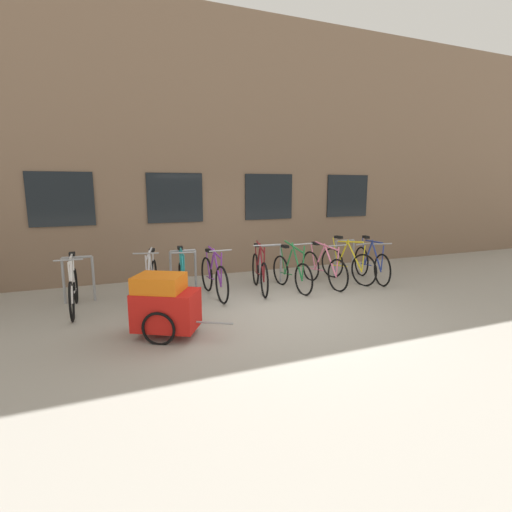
# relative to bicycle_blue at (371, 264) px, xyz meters

# --- Properties ---
(ground_plane) EXTENTS (42.00, 42.00, 0.00)m
(ground_plane) POSITION_rel_bicycle_blue_xyz_m (-2.99, -1.25, -0.40)
(ground_plane) COLOR #9E998E
(storefront_building) EXTENTS (28.00, 8.01, 6.26)m
(storefront_building) POSITION_rel_bicycle_blue_xyz_m (-2.99, 5.93, 2.73)
(storefront_building) COLOR #7A604C
(storefront_building) RESTS_ON ground
(bike_rack) EXTENTS (6.57, 0.05, 0.90)m
(bike_rack) POSITION_rel_bicycle_blue_xyz_m (-3.31, 0.65, 0.14)
(bike_rack) COLOR gray
(bike_rack) RESTS_ON ground
(bicycle_blue) EXTENTS (0.50, 1.75, 1.03)m
(bicycle_blue) POSITION_rel_bicycle_blue_xyz_m (0.00, 0.00, 0.00)
(bicycle_blue) COLOR black
(bicycle_blue) RESTS_ON ground
(bicycle_purple) EXTENTS (0.44, 1.73, 1.03)m
(bicycle_purple) POSITION_rel_bicycle_blue_xyz_m (-3.81, 0.08, -0.00)
(bicycle_purple) COLOR black
(bicycle_purple) RESTS_ON ground
(bicycle_teal) EXTENTS (0.44, 1.69, 1.04)m
(bicycle_teal) POSITION_rel_bicycle_blue_xyz_m (-4.44, 0.09, -0.02)
(bicycle_teal) COLOR black
(bicycle_teal) RESTS_ON ground
(bicycle_white) EXTENTS (0.44, 1.76, 1.04)m
(bicycle_white) POSITION_rel_bicycle_blue_xyz_m (-6.38, 0.12, -0.02)
(bicycle_white) COLOR black
(bicycle_white) RESTS_ON ground
(bicycle_pink) EXTENTS (0.44, 1.77, 1.00)m
(bicycle_pink) POSITION_rel_bicycle_blue_xyz_m (-1.30, 0.00, -0.01)
(bicycle_pink) COLOR black
(bicycle_pink) RESTS_ON ground
(bicycle_maroon) EXTENTS (0.52, 1.73, 1.07)m
(bicycle_maroon) POSITION_rel_bicycle_blue_xyz_m (-2.78, 0.15, -0.00)
(bicycle_maroon) COLOR black
(bicycle_maroon) RESTS_ON ground
(bicycle_silver) EXTENTS (0.57, 1.76, 1.07)m
(bicycle_silver) POSITION_rel_bicycle_blue_xyz_m (-5.04, 0.10, 0.01)
(bicycle_silver) COLOR black
(bicycle_silver) RESTS_ON ground
(bicycle_green) EXTENTS (0.44, 1.63, 1.08)m
(bicycle_green) POSITION_rel_bicycle_blue_xyz_m (-2.12, -0.03, -0.02)
(bicycle_green) COLOR black
(bicycle_green) RESTS_ON ground
(bicycle_yellow) EXTENTS (0.50, 1.70, 1.05)m
(bicycle_yellow) POSITION_rel_bicycle_blue_xyz_m (-0.58, 0.14, -0.00)
(bicycle_yellow) COLOR black
(bicycle_yellow) RESTS_ON ground
(bike_trailer) EXTENTS (1.41, 1.00, 0.95)m
(bike_trailer) POSITION_rel_bicycle_blue_xyz_m (-5.05, -1.69, 0.09)
(bike_trailer) COLOR red
(bike_trailer) RESTS_ON ground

